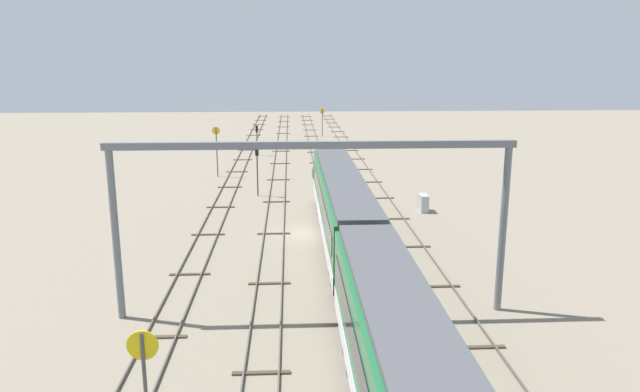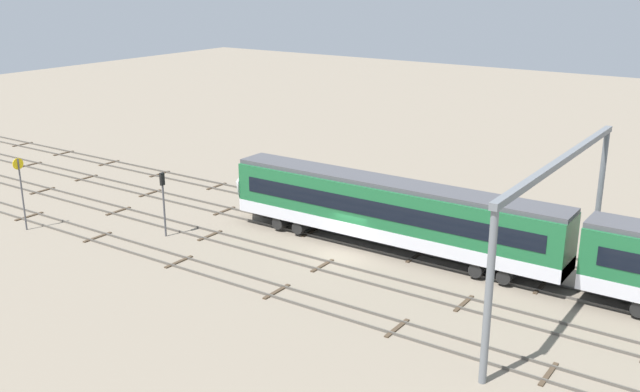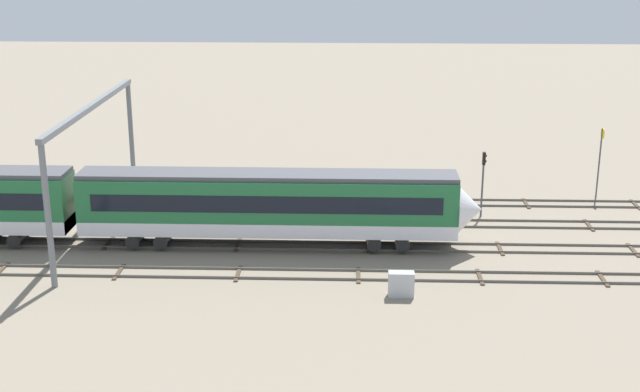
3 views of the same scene
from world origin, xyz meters
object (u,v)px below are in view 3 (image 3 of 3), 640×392
at_px(speed_sign_near_foreground, 600,154).
at_px(signal_light_trackside_approach, 483,175).
at_px(overhead_gantry, 93,136).
at_px(relay_cabinet, 401,284).

bearing_deg(speed_sign_near_foreground, signal_light_trackside_approach, -152.78).
xyz_separation_m(overhead_gantry, signal_light_trackside_approach, (26.30, 4.14, -3.58)).
relative_size(overhead_gantry, relay_cabinet, 13.48).
relative_size(overhead_gantry, signal_light_trackside_approach, 4.15).
relative_size(overhead_gantry, speed_sign_near_foreground, 3.61).
bearing_deg(relay_cabinet, signal_light_trackside_approach, 65.56).
bearing_deg(speed_sign_near_foreground, overhead_gantry, -165.87).
bearing_deg(signal_light_trackside_approach, speed_sign_near_foreground, 27.22).
bearing_deg(signal_light_trackside_approach, relay_cabinet, -114.44).
xyz_separation_m(overhead_gantry, relay_cabinet, (19.82, -10.11, -5.94)).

